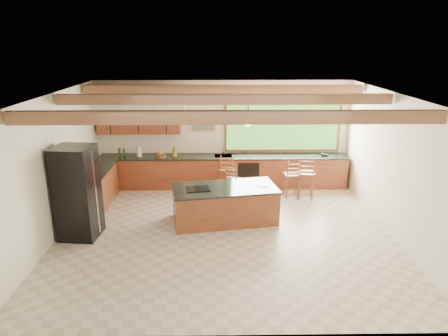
{
  "coord_description": "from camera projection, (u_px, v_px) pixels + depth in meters",
  "views": [
    {
      "loc": [
        -0.15,
        -7.98,
        4.04
      ],
      "look_at": [
        -0.01,
        0.8,
        1.23
      ],
      "focal_mm": 32.0,
      "sensor_mm": 36.0,
      "label": 1
    }
  ],
  "objects": [
    {
      "name": "island",
      "position": [
        225.0,
        204.0,
        9.28
      ],
      "size": [
        2.53,
        1.51,
        0.85
      ],
      "rotation": [
        0.0,
        0.0,
        0.17
      ],
      "color": "brown",
      "rests_on": "ground"
    },
    {
      "name": "bar_stool_a",
      "position": [
        227.0,
        170.0,
        10.89
      ],
      "size": [
        0.45,
        0.45,
        1.12
      ],
      "rotation": [
        0.0,
        0.0,
        -0.12
      ],
      "color": "brown",
      "rests_on": "ground"
    },
    {
      "name": "bar_stool_b",
      "position": [
        233.0,
        181.0,
        10.31
      ],
      "size": [
        0.45,
        0.45,
        0.99
      ],
      "rotation": [
        0.0,
        0.0,
        -0.33
      ],
      "color": "brown",
      "rests_on": "ground"
    },
    {
      "name": "refrigerator",
      "position": [
        77.0,
        193.0,
        8.37
      ],
      "size": [
        0.85,
        0.83,
        1.99
      ],
      "rotation": [
        0.0,
        0.0,
        -0.1
      ],
      "color": "black",
      "rests_on": "ground"
    },
    {
      "name": "room_shell",
      "position": [
        217.0,
        128.0,
        8.78
      ],
      "size": [
        7.27,
        6.54,
        3.02
      ],
      "color": "silver",
      "rests_on": "ground"
    },
    {
      "name": "bar_stool_c",
      "position": [
        292.0,
        176.0,
        10.57
      ],
      "size": [
        0.4,
        0.4,
        1.06
      ],
      "rotation": [
        0.0,
        0.0,
        0.06
      ],
      "color": "brown",
      "rests_on": "ground"
    },
    {
      "name": "ground",
      "position": [
        225.0,
        232.0,
        8.83
      ],
      "size": [
        7.2,
        7.2,
        0.0
      ],
      "primitive_type": "plane",
      "color": "beige",
      "rests_on": "ground"
    },
    {
      "name": "bar_stool_d",
      "position": [
        307.0,
        174.0,
        10.45
      ],
      "size": [
        0.47,
        0.47,
        1.18
      ],
      "rotation": [
        0.0,
        0.0,
        -0.13
      ],
      "color": "brown",
      "rests_on": "ground"
    },
    {
      "name": "counter_run",
      "position": [
        194.0,
        176.0,
        11.08
      ],
      "size": [
        7.12,
        3.1,
        1.26
      ],
      "color": "brown",
      "rests_on": "ground"
    }
  ]
}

